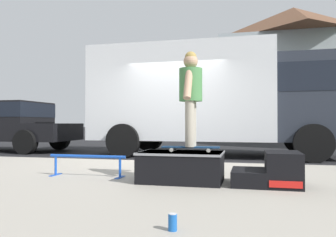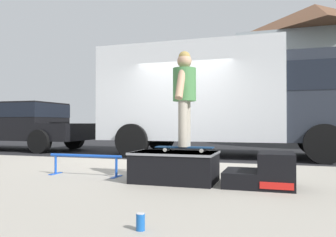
# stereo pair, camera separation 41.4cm
# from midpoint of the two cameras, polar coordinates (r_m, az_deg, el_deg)

# --- Properties ---
(ground_plane) EXTENTS (140.00, 140.00, 0.00)m
(ground_plane) POSITION_cam_midpoint_polar(r_m,az_deg,el_deg) (7.71, 2.16, -7.60)
(ground_plane) COLOR black
(sidewalk_slab) EXTENTS (50.00, 5.00, 0.12)m
(sidewalk_slab) POSITION_cam_midpoint_polar(r_m,az_deg,el_deg) (4.91, -7.41, -10.77)
(sidewalk_slab) COLOR #A8A093
(sidewalk_slab) RESTS_ON ground
(skate_box) EXTENTS (1.12, 0.72, 0.41)m
(skate_box) POSITION_cam_midpoint_polar(r_m,az_deg,el_deg) (4.62, 3.75, -7.94)
(skate_box) COLOR black
(skate_box) RESTS_ON sidewalk_slab
(kicker_ramp) EXTENTS (0.85, 0.68, 0.43)m
(kicker_ramp) POSITION_cam_midpoint_polar(r_m,az_deg,el_deg) (4.49, 18.61, -8.59)
(kicker_ramp) COLOR black
(kicker_ramp) RESTS_ON sidewalk_slab
(grind_rail) EXTENTS (1.21, 0.28, 0.32)m
(grind_rail) POSITION_cam_midpoint_polar(r_m,az_deg,el_deg) (5.28, -11.55, -6.86)
(grind_rail) COLOR blue
(grind_rail) RESTS_ON sidewalk_slab
(skateboard) EXTENTS (0.78, 0.22, 0.07)m
(skateboard) POSITION_cam_midpoint_polar(r_m,az_deg,el_deg) (4.63, 5.36, -4.87)
(skateboard) COLOR navy
(skateboard) RESTS_ON skate_box
(skater_kid) EXTENTS (0.32, 0.67, 1.30)m
(skater_kid) POSITION_cam_midpoint_polar(r_m,az_deg,el_deg) (4.64, 5.34, 4.72)
(skater_kid) COLOR #B7AD99
(skater_kid) RESTS_ON skateboard
(soda_can) EXTENTS (0.07, 0.07, 0.13)m
(soda_can) POSITION_cam_midpoint_polar(r_m,az_deg,el_deg) (2.61, 0.11, -16.99)
(soda_can) COLOR #1959B2
(soda_can) RESTS_ON sidewalk_slab
(box_truck) EXTENTS (6.91, 2.63, 3.05)m
(box_truck) POSITION_cam_midpoint_polar(r_m,az_deg,el_deg) (9.68, 11.14, 3.88)
(box_truck) COLOR white
(box_truck) RESTS_ON ground
(pickup_truck_black) EXTENTS (5.70, 2.09, 1.61)m
(pickup_truck_black) POSITION_cam_midpoint_polar(r_m,az_deg,el_deg) (12.77, -23.45, -0.83)
(pickup_truck_black) COLOR black
(pickup_truck_black) RESTS_ON ground
(house_behind) EXTENTS (9.54, 8.23, 8.40)m
(house_behind) POSITION_cam_midpoint_polar(r_m,az_deg,el_deg) (23.33, 23.96, 7.45)
(house_behind) COLOR silver
(house_behind) RESTS_ON ground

